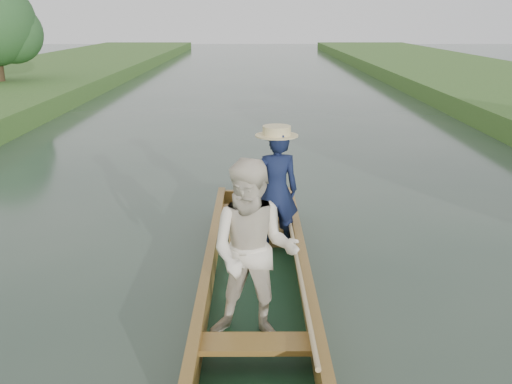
{
  "coord_description": "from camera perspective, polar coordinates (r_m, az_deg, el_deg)",
  "views": [
    {
      "loc": [
        -0.02,
        -5.77,
        2.91
      ],
      "look_at": [
        0.0,
        0.6,
        0.95
      ],
      "focal_mm": 40.0,
      "sensor_mm": 36.0,
      "label": 1
    }
  ],
  "objects": [
    {
      "name": "punt",
      "position": [
        6.06,
        0.38,
        -5.52
      ],
      "size": [
        1.12,
        5.0,
        1.77
      ],
      "color": "black",
      "rests_on": "ground"
    },
    {
      "name": "trees_far",
      "position": [
        12.66,
        -13.3,
        15.18
      ],
      "size": [
        21.77,
        17.99,
        4.32
      ],
      "color": "#47331E",
      "rests_on": "ground"
    },
    {
      "name": "ground",
      "position": [
        6.46,
        0.02,
        -9.66
      ],
      "size": [
        120.0,
        120.0,
        0.0
      ],
      "primitive_type": "plane",
      "color": "#283D30",
      "rests_on": "ground"
    }
  ]
}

